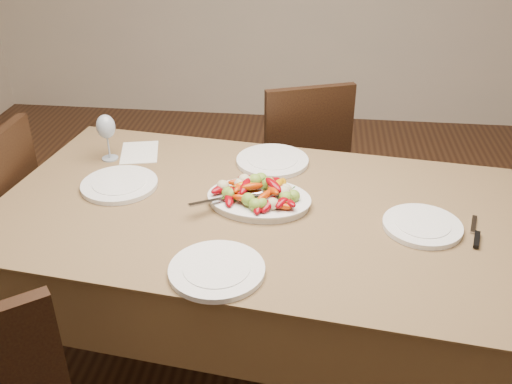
{
  "coord_description": "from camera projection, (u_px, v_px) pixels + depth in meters",
  "views": [
    {
      "loc": [
        0.13,
        -1.42,
        1.8
      ],
      "look_at": [
        -0.06,
        0.28,
        0.82
      ],
      "focal_mm": 40.0,
      "sensor_mm": 36.0,
      "label": 1
    }
  ],
  "objects": [
    {
      "name": "serving_platter",
      "position": [
        259.0,
        201.0,
        2.02
      ],
      "size": [
        0.39,
        0.31,
        0.02
      ],
      "primitive_type": "ellipsoid",
      "rotation": [
        0.0,
        0.0,
        -0.12
      ],
      "color": "white",
      "rests_on": "dining_table"
    },
    {
      "name": "wine_glass",
      "position": [
        107.0,
        136.0,
        2.29
      ],
      "size": [
        0.08,
        0.08,
        0.2
      ],
      "primitive_type": null,
      "color": "#8C99A5",
      "rests_on": "dining_table"
    },
    {
      "name": "plate_left",
      "position": [
        120.0,
        185.0,
        2.13
      ],
      "size": [
        0.28,
        0.28,
        0.02
      ],
      "primitive_type": "cylinder",
      "color": "white",
      "rests_on": "dining_table"
    },
    {
      "name": "menu_card",
      "position": [
        140.0,
        152.0,
        2.39
      ],
      "size": [
        0.19,
        0.24,
        0.0
      ],
      "primitive_type": "cube",
      "rotation": [
        0.0,
        0.0,
        0.23
      ],
      "color": "silver",
      "rests_on": "dining_table"
    },
    {
      "name": "plate_near",
      "position": [
        217.0,
        270.0,
        1.68
      ],
      "size": [
        0.29,
        0.29,
        0.02
      ],
      "primitive_type": "cylinder",
      "color": "white",
      "rests_on": "dining_table"
    },
    {
      "name": "table_knife",
      "position": [
        475.0,
        233.0,
        1.86
      ],
      "size": [
        0.07,
        0.2,
        0.01
      ],
      "primitive_type": null,
      "rotation": [
        0.0,
        0.0,
        -0.27
      ],
      "color": "#9EA0A8",
      "rests_on": "dining_table"
    },
    {
      "name": "chair_far",
      "position": [
        295.0,
        163.0,
        2.93
      ],
      "size": [
        0.54,
        0.54,
        0.95
      ],
      "primitive_type": null,
      "rotation": [
        0.0,
        0.0,
        3.51
      ],
      "color": "black",
      "rests_on": "ground"
    },
    {
      "name": "serving_spoon",
      "position": [
        238.0,
        195.0,
        1.99
      ],
      "size": [
        0.22,
        0.26,
        0.03
      ],
      "primitive_type": null,
      "rotation": [
        0.0,
        0.0,
        -0.9
      ],
      "color": "#9EA0A8",
      "rests_on": "serving_platter"
    },
    {
      "name": "plate_far",
      "position": [
        272.0,
        161.0,
        2.3
      ],
      "size": [
        0.29,
        0.29,
        0.02
      ],
      "primitive_type": "cylinder",
      "color": "white",
      "rests_on": "dining_table"
    },
    {
      "name": "dining_table",
      "position": [
        256.0,
        291.0,
        2.2
      ],
      "size": [
        1.95,
        1.25,
        0.76
      ],
      "primitive_type": "cube",
      "rotation": [
        0.0,
        0.0,
        -0.12
      ],
      "color": "brown",
      "rests_on": "ground"
    },
    {
      "name": "plate_right",
      "position": [
        422.0,
        226.0,
        1.89
      ],
      "size": [
        0.26,
        0.26,
        0.02
      ],
      "primitive_type": "cylinder",
      "color": "white",
      "rests_on": "dining_table"
    },
    {
      "name": "roasted_vegetables",
      "position": [
        259.0,
        187.0,
        2.0
      ],
      "size": [
        0.32,
        0.23,
        0.09
      ],
      "primitive_type": null,
      "rotation": [
        0.0,
        0.0,
        -0.12
      ],
      "color": "#79020A",
      "rests_on": "serving_platter"
    }
  ]
}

